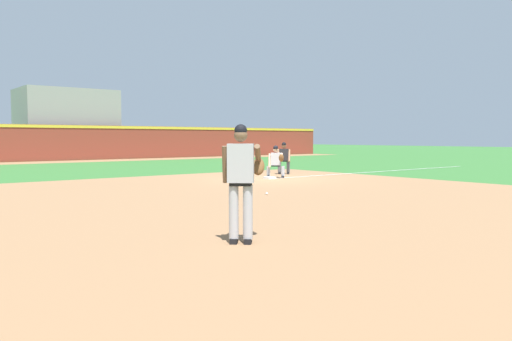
% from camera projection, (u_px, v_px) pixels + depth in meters
% --- Properties ---
extents(ground_plane, '(160.00, 160.00, 0.00)m').
position_uv_depth(ground_plane, '(270.00, 179.00, 20.08)').
color(ground_plane, '#336B2D').
extents(infield_dirt_patch, '(18.00, 18.00, 0.01)m').
position_uv_depth(infield_dirt_patch, '(262.00, 197.00, 13.92)').
color(infield_dirt_patch, '#936B47').
rests_on(infield_dirt_patch, ground).
extents(warning_track_strip, '(48.00, 3.20, 0.01)m').
position_uv_depth(warning_track_strip, '(92.00, 161.00, 35.77)').
color(warning_track_strip, '#936B47').
rests_on(warning_track_strip, ground).
extents(foul_line_stripe, '(14.39, 0.10, 0.00)m').
position_uv_depth(foul_line_stripe, '(382.00, 171.00, 24.52)').
color(foul_line_stripe, white).
rests_on(foul_line_stripe, ground).
extents(first_base_bag, '(0.38, 0.38, 0.09)m').
position_uv_depth(first_base_bag, '(270.00, 178.00, 20.08)').
color(first_base_bag, white).
rests_on(first_base_bag, ground).
extents(baseball, '(0.07, 0.07, 0.07)m').
position_uv_depth(baseball, '(267.00, 194.00, 14.44)').
color(baseball, white).
rests_on(baseball, ground).
extents(pitcher, '(0.85, 0.55, 1.86)m').
position_uv_depth(pitcher, '(242.00, 176.00, 7.73)').
color(pitcher, black).
rests_on(pitcher, ground).
extents(first_baseman, '(0.71, 1.09, 1.34)m').
position_uv_depth(first_baseman, '(276.00, 160.00, 20.56)').
color(first_baseman, black).
rests_on(first_baseman, ground).
extents(umpire, '(0.67, 0.67, 1.46)m').
position_uv_depth(umpire, '(284.00, 157.00, 22.70)').
color(umpire, black).
rests_on(umpire, ground).
extents(outfield_wall, '(48.00, 0.54, 2.60)m').
position_uv_depth(outfield_wall, '(82.00, 141.00, 37.24)').
color(outfield_wall, brown).
rests_on(outfield_wall, ground).
extents(stadium_seating_block, '(7.02, 5.05, 5.45)m').
position_uv_depth(stadium_seating_block, '(67.00, 124.00, 39.76)').
color(stadium_seating_block, gray).
rests_on(stadium_seating_block, ground).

